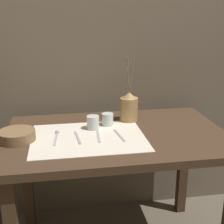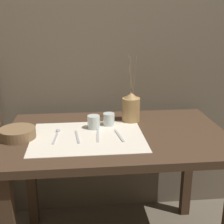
# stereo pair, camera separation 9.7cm
# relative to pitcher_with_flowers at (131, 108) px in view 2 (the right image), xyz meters

# --- Properties ---
(stone_wall_back) EXTENTS (7.00, 0.06, 2.40)m
(stone_wall_back) POSITION_rel_pitcher_with_flowers_xyz_m (-0.10, 0.31, 0.35)
(stone_wall_back) COLOR #6B5E4C
(stone_wall_back) RESTS_ON ground_plane
(wooden_table) EXTENTS (1.18, 0.75, 0.77)m
(wooden_table) POSITION_rel_pitcher_with_flowers_xyz_m (-0.10, -0.18, -0.19)
(wooden_table) COLOR #422D1E
(wooden_table) RESTS_ON ground_plane
(linen_cloth) EXTENTS (0.58, 0.45, 0.00)m
(linen_cloth) POSITION_rel_pitcher_with_flowers_xyz_m (-0.26, -0.22, -0.08)
(linen_cloth) COLOR beige
(linen_cloth) RESTS_ON wooden_table
(pitcher_with_flowers) EXTENTS (0.10, 0.10, 0.39)m
(pitcher_with_flowers) POSITION_rel_pitcher_with_flowers_xyz_m (0.00, 0.00, 0.00)
(pitcher_with_flowers) COLOR #A87F4C
(pitcher_with_flowers) RESTS_ON wooden_table
(wooden_bowl) EXTENTS (0.18, 0.18, 0.05)m
(wooden_bowl) POSITION_rel_pitcher_with_flowers_xyz_m (-0.62, -0.20, -0.06)
(wooden_bowl) COLOR brown
(wooden_bowl) RESTS_ON wooden_table
(glass_tumbler_near) EXTENTS (0.07, 0.07, 0.07)m
(glass_tumbler_near) POSITION_rel_pitcher_with_flowers_xyz_m (-0.22, -0.10, -0.04)
(glass_tumbler_near) COLOR silver
(glass_tumbler_near) RESTS_ON wooden_table
(glass_tumbler_far) EXTENTS (0.07, 0.07, 0.07)m
(glass_tumbler_far) POSITION_rel_pitcher_with_flowers_xyz_m (-0.14, -0.06, -0.05)
(glass_tumbler_far) COLOR silver
(glass_tumbler_far) RESTS_ON wooden_table
(spoon_outer) EXTENTS (0.03, 0.18, 0.02)m
(spoon_outer) POSITION_rel_pitcher_with_flowers_xyz_m (-0.42, -0.17, -0.08)
(spoon_outer) COLOR #A8A8AD
(spoon_outer) RESTS_ON wooden_table
(knife_center) EXTENTS (0.03, 0.17, 0.00)m
(knife_center) POSITION_rel_pitcher_with_flowers_xyz_m (-0.32, -0.22, -0.08)
(knife_center) COLOR #A8A8AD
(knife_center) RESTS_ON wooden_table
(fork_outer) EXTENTS (0.02, 0.17, 0.00)m
(fork_outer) POSITION_rel_pitcher_with_flowers_xyz_m (-0.21, -0.22, -0.08)
(fork_outer) COLOR #A8A8AD
(fork_outer) RESTS_ON wooden_table
(fork_inner) EXTENTS (0.04, 0.17, 0.00)m
(fork_inner) POSITION_rel_pitcher_with_flowers_xyz_m (-0.10, -0.23, -0.08)
(fork_inner) COLOR #A8A8AD
(fork_inner) RESTS_ON wooden_table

